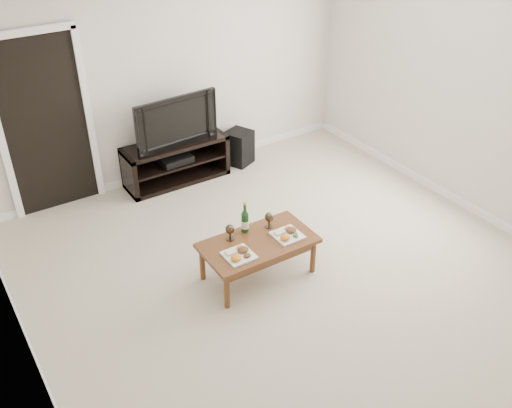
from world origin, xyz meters
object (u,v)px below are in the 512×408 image
object	(u,v)px
media_console	(176,162)
subwoofer	(239,147)
television	(172,119)
coffee_table	(258,258)

from	to	relation	value
media_console	subwoofer	distance (m)	0.93
television	subwoofer	world-z (taller)	television
media_console	coffee_table	world-z (taller)	media_console
coffee_table	subwoofer	bearing A→B (deg)	63.17
media_console	television	size ratio (longest dim) A/B	1.22
subwoofer	coffee_table	bearing A→B (deg)	-140.40
coffee_table	television	bearing A→B (deg)	85.70
television	coffee_table	size ratio (longest dim) A/B	0.98
television	subwoofer	distance (m)	1.12
media_console	subwoofer	xyz separation A→B (m)	(0.93, -0.02, -0.04)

